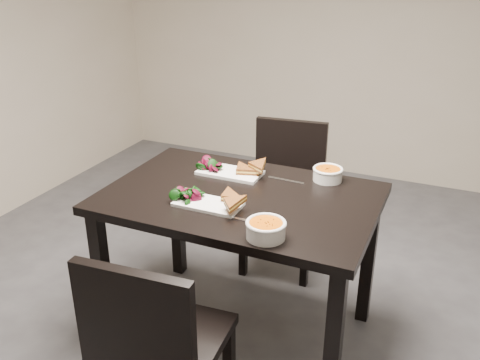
{
  "coord_description": "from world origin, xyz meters",
  "views": [
    {
      "loc": [
        0.41,
        -1.67,
        1.74
      ],
      "look_at": [
        -0.44,
        0.25,
        0.82
      ],
      "focal_mm": 39.06,
      "sensor_mm": 36.0,
      "label": 1
    }
  ],
  "objects": [
    {
      "name": "salad_far",
      "position": [
        -0.67,
        0.44,
        0.79
      ],
      "size": [
        0.1,
        0.09,
        0.04
      ],
      "primitive_type": null,
      "color": "black",
      "rests_on": "plate_far"
    },
    {
      "name": "chair_near",
      "position": [
        -0.45,
        -0.46,
        0.48
      ],
      "size": [
        0.45,
        0.45,
        0.85
      ],
      "rotation": [
        0.0,
        0.0,
        0.07
      ],
      "color": "black",
      "rests_on": "ground"
    },
    {
      "name": "soup_bowl_far",
      "position": [
        -0.12,
        0.56,
        0.79
      ],
      "size": [
        0.14,
        0.14,
        0.06
      ],
      "color": "white",
      "rests_on": "table"
    },
    {
      "name": "plate_far",
      "position": [
        -0.57,
        0.44,
        0.76
      ],
      "size": [
        0.31,
        0.15,
        0.02
      ],
      "primitive_type": "cube",
      "color": "white",
      "rests_on": "table"
    },
    {
      "name": "soup_bowl_near",
      "position": [
        -0.19,
        -0.06,
        0.79
      ],
      "size": [
        0.15,
        0.15,
        0.07
      ],
      "color": "white",
      "rests_on": "table"
    },
    {
      "name": "cutlery_far",
      "position": [
        -0.3,
        0.48,
        0.75
      ],
      "size": [
        0.18,
        0.03,
        0.0
      ],
      "primitive_type": "cube",
      "rotation": [
        0.0,
        0.0,
        -0.05
      ],
      "color": "silver",
      "rests_on": "table"
    },
    {
      "name": "sandwich_far",
      "position": [
        -0.51,
        0.43,
        0.79
      ],
      "size": [
        0.18,
        0.15,
        0.05
      ],
      "primitive_type": null,
      "rotation": [
        0.0,
        0.0,
        0.28
      ],
      "color": "brown",
      "rests_on": "plate_far"
    },
    {
      "name": "chair_far",
      "position": [
        -0.47,
        0.99,
        0.48
      ],
      "size": [
        0.46,
        0.46,
        0.85
      ],
      "rotation": [
        0.0,
        0.0,
        0.11
      ],
      "color": "black",
      "rests_on": "ground"
    },
    {
      "name": "salad_near",
      "position": [
        -0.61,
        0.1,
        0.78
      ],
      "size": [
        0.09,
        0.08,
        0.04
      ],
      "primitive_type": null,
      "color": "black",
      "rests_on": "plate_near"
    },
    {
      "name": "table",
      "position": [
        -0.44,
        0.25,
        0.65
      ],
      "size": [
        1.2,
        0.8,
        0.75
      ],
      "color": "black",
      "rests_on": "ground"
    },
    {
      "name": "plate_near",
      "position": [
        -0.51,
        0.1,
        0.76
      ],
      "size": [
        0.29,
        0.14,
        0.01
      ],
      "primitive_type": "cube",
      "color": "white",
      "rests_on": "table"
    },
    {
      "name": "cutlery_near",
      "position": [
        -0.29,
        0.04,
        0.75
      ],
      "size": [
        0.18,
        0.02,
        0.0
      ],
      "primitive_type": "cube",
      "rotation": [
        0.0,
        0.0,
        0.0
      ],
      "color": "silver",
      "rests_on": "table"
    },
    {
      "name": "sandwich_near",
      "position": [
        -0.45,
        0.11,
        0.79
      ],
      "size": [
        0.15,
        0.12,
        0.05
      ],
      "primitive_type": null,
      "rotation": [
        0.0,
        0.0,
        0.12
      ],
      "color": "brown",
      "rests_on": "plate_near"
    }
  ]
}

